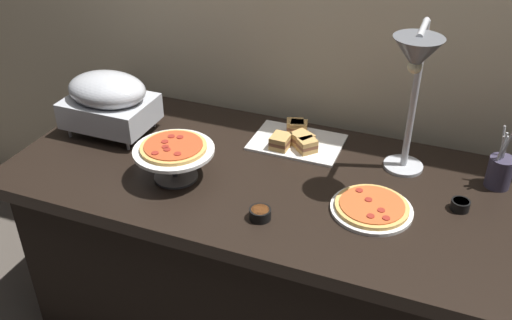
# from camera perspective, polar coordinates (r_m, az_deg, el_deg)

# --- Properties ---
(back_wall) EXTENTS (4.40, 0.04, 2.40)m
(back_wall) POSITION_cam_1_polar(r_m,az_deg,el_deg) (2.24, 6.68, 14.56)
(back_wall) COLOR #C6B593
(back_wall) RESTS_ON ground_plane
(buffet_table) EXTENTS (1.90, 0.84, 0.76)m
(buffet_table) POSITION_cam_1_polar(r_m,az_deg,el_deg) (2.22, 1.78, -9.69)
(buffet_table) COLOR black
(buffet_table) RESTS_ON ground_plane
(chafing_dish) EXTENTS (0.33, 0.24, 0.25)m
(chafing_dish) POSITION_cam_1_polar(r_m,az_deg,el_deg) (2.28, -14.58, 5.87)
(chafing_dish) COLOR #B7BABF
(chafing_dish) RESTS_ON buffet_table
(heat_lamp) EXTENTS (0.15, 0.31, 0.55)m
(heat_lamp) POSITION_cam_1_polar(r_m,az_deg,el_deg) (1.80, 15.68, 8.75)
(heat_lamp) COLOR #B7BABF
(heat_lamp) RESTS_ON buffet_table
(pizza_plate_front) EXTENTS (0.26, 0.26, 0.03)m
(pizza_plate_front) POSITION_cam_1_polar(r_m,az_deg,el_deg) (1.86, 11.52, -4.71)
(pizza_plate_front) COLOR white
(pizza_plate_front) RESTS_ON buffet_table
(pizza_plate_center) EXTENTS (0.28, 0.28, 0.13)m
(pizza_plate_center) POSITION_cam_1_polar(r_m,az_deg,el_deg) (1.95, -8.24, 0.81)
(pizza_plate_center) COLOR #595B60
(pizza_plate_center) RESTS_ON buffet_table
(sandwich_platter) EXTENTS (0.34, 0.24, 0.06)m
(sandwich_platter) POSITION_cam_1_polar(r_m,az_deg,el_deg) (2.18, 4.03, 2.11)
(sandwich_platter) COLOR white
(sandwich_platter) RESTS_ON buffet_table
(sauce_cup_near) EXTENTS (0.06, 0.06, 0.03)m
(sauce_cup_near) POSITION_cam_1_polar(r_m,az_deg,el_deg) (1.94, 19.81, -4.24)
(sauce_cup_near) COLOR black
(sauce_cup_near) RESTS_ON buffet_table
(sauce_cup_far) EXTENTS (0.07, 0.07, 0.04)m
(sauce_cup_far) POSITION_cam_1_polar(r_m,az_deg,el_deg) (1.79, 0.41, -5.38)
(sauce_cup_far) COLOR black
(sauce_cup_far) RESTS_ON buffet_table
(utensil_holder) EXTENTS (0.08, 0.08, 0.23)m
(utensil_holder) POSITION_cam_1_polar(r_m,az_deg,el_deg) (2.08, 23.25, -1.03)
(utensil_holder) COLOR #383347
(utensil_holder) RESTS_ON buffet_table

